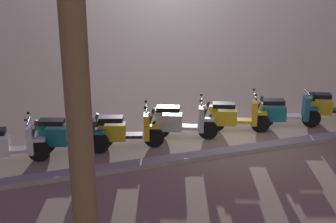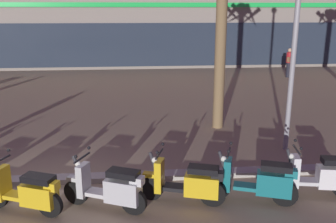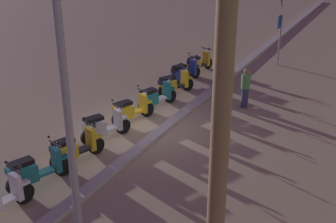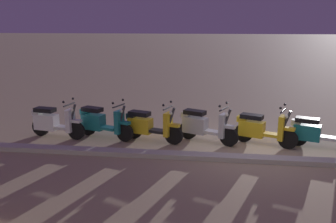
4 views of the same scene
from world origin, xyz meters
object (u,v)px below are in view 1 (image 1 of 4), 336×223
(scooter_teal_gap_after_mid, at_px, (284,112))
(scooter_silver_tail_end, at_px, (179,122))
(scooter_yellow_mid_centre, at_px, (330,106))
(scooter_white_mid_front, at_px, (6,145))
(scooter_yellow_second_in_line, at_px, (234,116))
(scooter_yellow_lead_nearest, at_px, (123,131))
(scooter_teal_mid_rear, at_px, (65,135))

(scooter_teal_gap_after_mid, relative_size, scooter_silver_tail_end, 1.04)
(scooter_yellow_mid_centre, height_order, scooter_white_mid_front, same)
(scooter_yellow_second_in_line, bearing_deg, scooter_yellow_mid_centre, 178.07)
(scooter_yellow_lead_nearest, distance_m, scooter_white_mid_front, 2.81)
(scooter_yellow_mid_centre, distance_m, scooter_teal_gap_after_mid, 1.54)
(scooter_yellow_lead_nearest, bearing_deg, scooter_yellow_mid_centre, 179.92)
(scooter_yellow_mid_centre, bearing_deg, scooter_yellow_lead_nearest, -0.08)
(scooter_teal_gap_after_mid, xyz_separation_m, scooter_teal_mid_rear, (6.01, -0.14, 0.03))
(scooter_yellow_second_in_line, distance_m, scooter_yellow_lead_nearest, 3.11)
(scooter_yellow_lead_nearest, height_order, scooter_white_mid_front, same)
(scooter_teal_gap_after_mid, xyz_separation_m, scooter_yellow_second_in_line, (1.48, -0.13, 0.01))
(scooter_yellow_mid_centre, xyz_separation_m, scooter_yellow_second_in_line, (3.02, -0.10, 0.00))
(scooter_yellow_second_in_line, relative_size, scooter_yellow_lead_nearest, 0.94)
(scooter_teal_mid_rear, bearing_deg, scooter_yellow_second_in_line, 179.88)
(scooter_silver_tail_end, relative_size, scooter_teal_mid_rear, 0.94)
(scooter_yellow_second_in_line, bearing_deg, scooter_teal_mid_rear, -0.12)
(scooter_silver_tail_end, bearing_deg, scooter_yellow_lead_nearest, 4.74)
(scooter_teal_gap_after_mid, bearing_deg, scooter_teal_mid_rear, -1.34)
(scooter_yellow_lead_nearest, relative_size, scooter_teal_mid_rear, 0.98)
(scooter_yellow_mid_centre, bearing_deg, scooter_teal_mid_rear, -0.84)
(scooter_yellow_second_in_line, xyz_separation_m, scooter_white_mid_front, (5.92, 0.14, 0.02))
(scooter_yellow_lead_nearest, xyz_separation_m, scooter_white_mid_front, (2.81, 0.05, 0.01))
(scooter_yellow_second_in_line, bearing_deg, scooter_teal_gap_after_mid, 174.90)
(scooter_teal_gap_after_mid, xyz_separation_m, scooter_yellow_lead_nearest, (4.58, -0.04, 0.01))
(scooter_yellow_second_in_line, bearing_deg, scooter_yellow_lead_nearest, 1.71)
(scooter_yellow_second_in_line, height_order, scooter_silver_tail_end, same)
(scooter_yellow_mid_centre, distance_m, scooter_white_mid_front, 8.94)
(scooter_yellow_lead_nearest, bearing_deg, scooter_teal_mid_rear, -4.09)
(scooter_yellow_mid_centre, distance_m, scooter_yellow_lead_nearest, 6.13)
(scooter_yellow_mid_centre, bearing_deg, scooter_white_mid_front, 0.25)
(scooter_teal_mid_rear, relative_size, scooter_white_mid_front, 1.03)
(scooter_yellow_second_in_line, height_order, scooter_teal_mid_rear, same)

